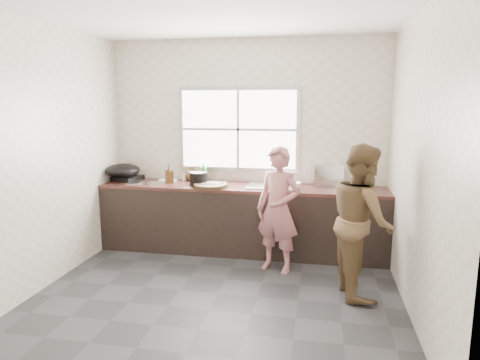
% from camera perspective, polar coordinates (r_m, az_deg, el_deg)
% --- Properties ---
extents(floor, '(3.60, 3.20, 0.01)m').
position_cam_1_polar(floor, '(4.46, -2.93, -14.93)').
color(floor, '#2C2C2F').
rests_on(floor, ground).
extents(ceiling, '(3.60, 3.20, 0.01)m').
position_cam_1_polar(ceiling, '(4.12, -3.30, 21.65)').
color(ceiling, silver).
rests_on(ceiling, wall_back).
extents(wall_back, '(3.60, 0.01, 2.70)m').
position_cam_1_polar(wall_back, '(5.63, 0.83, 4.73)').
color(wall_back, beige).
rests_on(wall_back, ground).
extents(wall_left, '(0.01, 3.20, 2.70)m').
position_cam_1_polar(wall_left, '(4.83, -24.40, 2.91)').
color(wall_left, beige).
rests_on(wall_left, ground).
extents(wall_right, '(0.01, 3.20, 2.70)m').
position_cam_1_polar(wall_right, '(4.04, 22.62, 1.78)').
color(wall_right, beige).
rests_on(wall_right, ground).
extents(wall_front, '(3.60, 0.01, 2.70)m').
position_cam_1_polar(wall_front, '(2.56, -11.75, -2.08)').
color(wall_front, beige).
rests_on(wall_front, ground).
extents(cabinet, '(3.60, 0.62, 0.82)m').
position_cam_1_polar(cabinet, '(5.50, 0.23, -5.38)').
color(cabinet, black).
rests_on(cabinet, floor).
extents(countertop, '(3.60, 0.64, 0.04)m').
position_cam_1_polar(countertop, '(5.40, 0.23, -0.98)').
color(countertop, '#3A1D17').
rests_on(countertop, cabinet).
extents(sink, '(0.55, 0.45, 0.02)m').
position_cam_1_polar(sink, '(5.34, 3.93, -0.85)').
color(sink, silver).
rests_on(sink, countertop).
extents(faucet, '(0.02, 0.02, 0.30)m').
position_cam_1_polar(faucet, '(5.51, 4.20, 1.02)').
color(faucet, silver).
rests_on(faucet, countertop).
extents(window_frame, '(1.60, 0.05, 1.10)m').
position_cam_1_polar(window_frame, '(5.62, -0.21, 6.77)').
color(window_frame, '#9EA0A5').
rests_on(window_frame, wall_back).
extents(window_glazing, '(1.50, 0.01, 1.00)m').
position_cam_1_polar(window_glazing, '(5.59, -0.25, 6.75)').
color(window_glazing, white).
rests_on(window_glazing, window_frame).
extents(woman, '(0.57, 0.47, 1.33)m').
position_cam_1_polar(woman, '(4.83, 5.10, -4.49)').
color(woman, '#B36B6C').
rests_on(woman, floor).
extents(person_side, '(0.71, 0.83, 1.51)m').
position_cam_1_polar(person_side, '(4.38, 15.91, -5.18)').
color(person_side, brown).
rests_on(person_side, floor).
extents(cutting_board, '(0.48, 0.48, 0.04)m').
position_cam_1_polar(cutting_board, '(5.31, -3.93, -0.74)').
color(cutting_board, '#2F2112').
rests_on(cutting_board, countertop).
extents(cleaver, '(0.19, 0.19, 0.01)m').
position_cam_1_polar(cleaver, '(5.38, -2.70, -0.36)').
color(cleaver, silver).
rests_on(cleaver, cutting_board).
extents(bowl_mince, '(0.24, 0.24, 0.05)m').
position_cam_1_polar(bowl_mince, '(5.35, -4.03, -0.63)').
color(bowl_mince, silver).
rests_on(bowl_mince, countertop).
extents(bowl_crabs, '(0.27, 0.27, 0.07)m').
position_cam_1_polar(bowl_crabs, '(5.21, 6.64, -0.85)').
color(bowl_crabs, white).
rests_on(bowl_crabs, countertop).
extents(bowl_held, '(0.20, 0.20, 0.06)m').
position_cam_1_polar(bowl_held, '(5.11, 6.79, -1.15)').
color(bowl_held, white).
rests_on(bowl_held, countertop).
extents(black_pot, '(0.24, 0.24, 0.16)m').
position_cam_1_polar(black_pot, '(5.47, -5.55, 0.20)').
color(black_pot, black).
rests_on(black_pot, countertop).
extents(plate_food, '(0.31, 0.31, 0.02)m').
position_cam_1_polar(plate_food, '(5.80, -9.60, -0.04)').
color(plate_food, silver).
rests_on(plate_food, countertop).
extents(bottle_green, '(0.13, 0.13, 0.27)m').
position_cam_1_polar(bottle_green, '(5.72, -4.87, 1.17)').
color(bottle_green, green).
rests_on(bottle_green, countertop).
extents(bottle_brown_tall, '(0.13, 0.13, 0.22)m').
position_cam_1_polar(bottle_brown_tall, '(5.67, -9.42, 0.73)').
color(bottle_brown_tall, '#452C11').
rests_on(bottle_brown_tall, countertop).
extents(bottle_brown_short, '(0.18, 0.18, 0.18)m').
position_cam_1_polar(bottle_brown_short, '(5.78, -6.57, 0.81)').
color(bottle_brown_short, '#4B2D12').
rests_on(bottle_brown_short, countertop).
extents(glass_jar, '(0.08, 0.08, 0.09)m').
position_cam_1_polar(glass_jar, '(5.81, -7.43, 0.38)').
color(glass_jar, white).
rests_on(glass_jar, countertop).
extents(burner, '(0.42, 0.42, 0.05)m').
position_cam_1_polar(burner, '(6.02, -14.90, 0.30)').
color(burner, black).
rests_on(burner, countertop).
extents(wok, '(0.47, 0.47, 0.17)m').
position_cam_1_polar(wok, '(5.89, -15.39, 1.25)').
color(wok, black).
rests_on(wok, burner).
extents(dish_rack, '(0.41, 0.33, 0.27)m').
position_cam_1_polar(dish_rack, '(5.51, 11.45, 0.70)').
color(dish_rack, silver).
rests_on(dish_rack, countertop).
extents(pot_lid_left, '(0.26, 0.26, 0.01)m').
position_cam_1_polar(pot_lid_left, '(5.75, -13.99, -0.32)').
color(pot_lid_left, '#B3B6BA').
rests_on(pot_lid_left, countertop).
extents(pot_lid_right, '(0.31, 0.31, 0.01)m').
position_cam_1_polar(pot_lid_right, '(5.63, -11.15, -0.44)').
color(pot_lid_right, silver).
rests_on(pot_lid_right, countertop).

